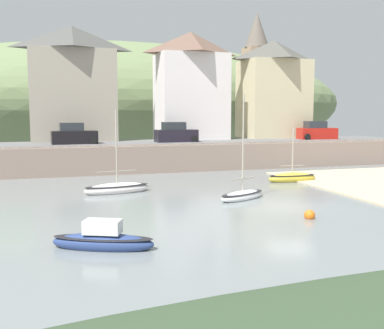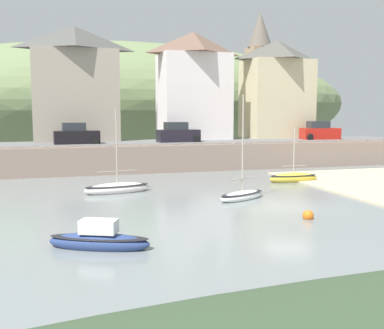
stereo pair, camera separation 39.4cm
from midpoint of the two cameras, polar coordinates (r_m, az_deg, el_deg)
quay_seawall at (r=42.40m, az=0.94°, el=1.19°), size 48.00×9.40×2.40m
hillside_backdrop at (r=78.78m, az=-8.48°, el=7.58°), size 80.00×44.00×19.50m
waterfront_building_left at (r=48.12m, az=-14.05°, el=9.81°), size 8.63×4.41×11.43m
waterfront_building_centre at (r=50.23m, az=0.42°, el=9.87°), size 7.54×5.72×11.46m
waterfront_building_right at (r=53.94m, az=10.71°, el=9.28°), size 7.49×5.71×11.00m
church_with_spire at (r=57.52m, az=8.60°, el=11.21°), size 3.00×3.00×14.89m
sailboat_far_left at (r=35.99m, az=12.83°, el=-1.64°), size 3.96×1.33×4.31m
sailboat_nearest_shore at (r=28.24m, az=6.66°, el=-3.80°), size 3.78×2.68×6.52m
rowboat_small_beached at (r=30.75m, az=-8.91°, el=-2.94°), size 4.59×2.05×5.67m
sailboat_white_hull at (r=18.46m, az=-10.91°, el=-9.24°), size 4.17×2.65×1.32m
parked_car_near_slipway at (r=43.58m, az=-14.01°, el=3.58°), size 4.20×1.95×1.95m
parked_car_by_wall at (r=45.05m, az=-1.53°, el=3.86°), size 4.18×1.89×1.95m
parked_car_end_of_row at (r=51.46m, az=15.83°, el=3.95°), size 4.26×2.12×1.95m
mooring_buoy at (r=23.75m, az=14.73°, el=-6.18°), size 0.55×0.55×0.55m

